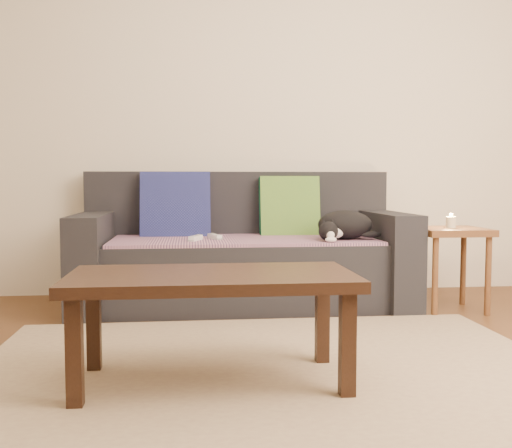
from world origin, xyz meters
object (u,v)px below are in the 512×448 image
(cat, at_px, (344,226))
(wii_remote_a, at_px, (215,237))
(sofa, at_px, (242,257))
(side_table, at_px, (450,242))
(coffee_table, at_px, (212,287))
(wii_remote_b, at_px, (196,238))

(cat, distance_m, wii_remote_a, 0.81)
(sofa, height_order, cat, sofa)
(wii_remote_a, relative_size, side_table, 0.29)
(cat, distance_m, side_table, 0.67)
(cat, height_order, coffee_table, cat)
(wii_remote_b, bearing_deg, cat, -69.66)
(sofa, height_order, wii_remote_b, sofa)
(wii_remote_a, height_order, wii_remote_b, same)
(side_table, bearing_deg, wii_remote_b, 174.86)
(cat, height_order, side_table, cat)
(wii_remote_a, relative_size, wii_remote_b, 1.00)
(cat, height_order, wii_remote_b, cat)
(sofa, height_order, wii_remote_a, sofa)
(cat, relative_size, coffee_table, 0.38)
(wii_remote_a, distance_m, wii_remote_b, 0.15)
(sofa, relative_size, coffee_table, 1.89)
(cat, distance_m, wii_remote_b, 0.92)
(side_table, bearing_deg, wii_remote_a, 171.12)
(wii_remote_a, xyz_separation_m, coffee_table, (-0.07, -1.44, -0.07))
(wii_remote_b, xyz_separation_m, coffee_table, (0.05, -1.36, -0.07))
(cat, xyz_separation_m, wii_remote_a, (-0.80, 0.12, -0.07))
(wii_remote_a, distance_m, side_table, 1.47)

